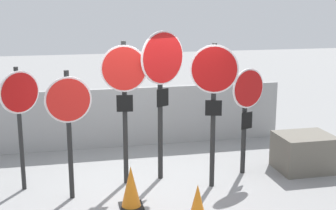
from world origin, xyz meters
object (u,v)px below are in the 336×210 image
Objects in this scene: stop_sign_2 at (124,87)px; stop_sign_5 at (247,103)px; stop_sign_0 at (20,105)px; stop_sign_4 at (214,88)px; storage_crate at (304,152)px; stop_sign_1 at (69,113)px; traffic_cone_0 at (131,187)px; stop_sign_3 at (162,76)px.

stop_sign_2 is 2.21m from stop_sign_5.
stop_sign_4 is at bearing -44.45° from stop_sign_0.
stop_sign_5 is at bearing 177.27° from storage_crate.
stop_sign_1 is 3.14m from stop_sign_5.
stop_sign_1 is 0.84× the size of stop_sign_2.
stop_sign_5 is (0.78, 0.47, -0.39)m from stop_sign_4.
stop_sign_2 is 1.67m from traffic_cone_0.
stop_sign_2 is at bearing 17.66° from stop_sign_1.
stop_sign_1 is 2.35m from stop_sign_4.
stop_sign_2 is at bearing 158.80° from stop_sign_3.
stop_sign_1 is 1.72m from stop_sign_3.
stop_sign_2 is at bearing 159.04° from stop_sign_5.
storage_crate is at bearing 28.31° from stop_sign_4.
stop_sign_0 is at bearing 178.30° from storage_crate.
stop_sign_3 is 2.62× the size of storage_crate.
stop_sign_4 is 2.41m from storage_crate.
stop_sign_5 is at bearing 47.45° from stop_sign_4.
stop_sign_0 is 3.87m from stop_sign_5.
stop_sign_4 is 2.44× the size of storage_crate.
stop_sign_2 reaches higher than storage_crate.
stop_sign_2 is 0.68m from stop_sign_3.
storage_crate is (5.02, -0.15, -1.12)m from stop_sign_0.
stop_sign_1 reaches higher than storage_crate.
stop_sign_5 is at bearing -30.91° from stop_sign_3.
traffic_cone_0 is at bearing -145.88° from stop_sign_4.
stop_sign_0 is 2.08× the size of storage_crate.
stop_sign_5 is 1.52m from storage_crate.
stop_sign_3 is at bearing 156.11° from stop_sign_5.
stop_sign_3 is (0.65, 0.08, 0.15)m from stop_sign_2.
stop_sign_0 is 1.71m from stop_sign_2.
stop_sign_3 is 1.61m from stop_sign_5.
stop_sign_0 is 5.15m from storage_crate.
stop_sign_2 is 2.46× the size of storage_crate.
stop_sign_2 is 1.01× the size of stop_sign_4.
stop_sign_1 is at bearing 150.45° from traffic_cone_0.
stop_sign_3 is 0.94m from stop_sign_4.
storage_crate reaches higher than traffic_cone_0.
stop_sign_0 is 1.00× the size of stop_sign_1.
stop_sign_5 is at bearing 23.01° from traffic_cone_0.
stop_sign_0 is at bearing -174.33° from stop_sign_4.
stop_sign_1 reaches higher than stop_sign_5.
stop_sign_1 is 4.41m from storage_crate.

